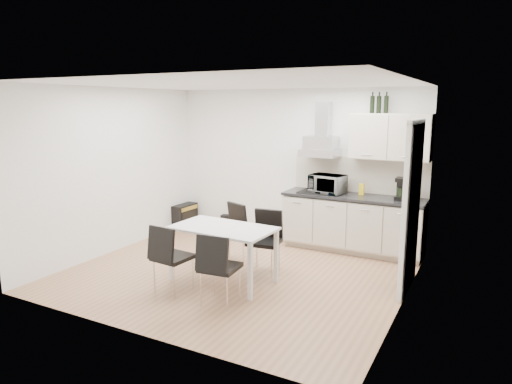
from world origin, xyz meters
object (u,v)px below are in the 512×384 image
(dining_table, at_px, (223,233))
(chair_near_right, at_px, (220,268))
(chair_far_right, at_px, (264,243))
(chair_near_left, at_px, (173,258))
(guitar_amp, at_px, (185,216))
(floor_speaker, at_px, (226,222))
(kitchenette, at_px, (356,201))
(chair_far_left, at_px, (227,234))

(dining_table, bearing_deg, chair_near_right, -58.53)
(chair_far_right, relative_size, chair_near_left, 1.00)
(guitar_amp, bearing_deg, dining_table, -41.21)
(chair_near_left, relative_size, floor_speaker, 3.23)
(kitchenette, xyz_separation_m, chair_far_left, (-1.54, -1.42, -0.39))
(dining_table, height_order, chair_near_right, chair_near_right)
(chair_far_left, relative_size, guitar_amp, 1.62)
(chair_near_left, distance_m, guitar_amp, 3.13)
(dining_table, relative_size, chair_far_right, 1.56)
(dining_table, relative_size, chair_near_left, 1.56)
(dining_table, bearing_deg, chair_far_right, 59.30)
(kitchenette, xyz_separation_m, guitar_amp, (-3.31, -0.08, -0.61))
(chair_near_right, relative_size, floor_speaker, 3.23)
(chair_far_left, relative_size, chair_far_right, 1.00)
(dining_table, relative_size, guitar_amp, 2.52)
(dining_table, distance_m, floor_speaker, 2.68)
(kitchenette, relative_size, guitar_amp, 4.63)
(chair_far_left, bearing_deg, floor_speaker, -36.29)
(chair_near_right, bearing_deg, dining_table, 113.49)
(chair_near_left, bearing_deg, floor_speaker, 114.40)
(kitchenette, relative_size, chair_near_right, 2.86)
(dining_table, bearing_deg, chair_near_left, -120.16)
(kitchenette, relative_size, floor_speaker, 9.26)
(dining_table, relative_size, chair_far_left, 1.56)
(chair_far_left, xyz_separation_m, floor_speaker, (-1.00, 1.59, -0.30))
(chair_far_left, bearing_deg, chair_far_right, -170.60)
(chair_near_right, bearing_deg, guitar_amp, 127.92)
(dining_table, xyz_separation_m, floor_speaker, (-1.35, 2.25, -0.53))
(floor_speaker, bearing_deg, guitar_amp, -170.65)
(chair_near_left, height_order, floor_speaker, chair_near_left)
(kitchenette, height_order, chair_far_right, kitchenette)
(guitar_amp, xyz_separation_m, floor_speaker, (0.77, 0.25, -0.09))
(chair_near_left, bearing_deg, kitchenette, 65.13)
(kitchenette, bearing_deg, guitar_amp, -178.53)
(chair_far_right, xyz_separation_m, chair_near_left, (-0.72, -1.10, 0.00))
(chair_far_left, distance_m, chair_near_right, 1.45)
(guitar_amp, bearing_deg, chair_near_right, -44.64)
(chair_near_left, height_order, chair_near_right, same)
(guitar_amp, bearing_deg, chair_far_right, -28.90)
(chair_far_right, relative_size, chair_near_right, 1.00)
(kitchenette, xyz_separation_m, chair_near_left, (-1.57, -2.67, -0.39))
(floor_speaker, bearing_deg, kitchenette, -12.33)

